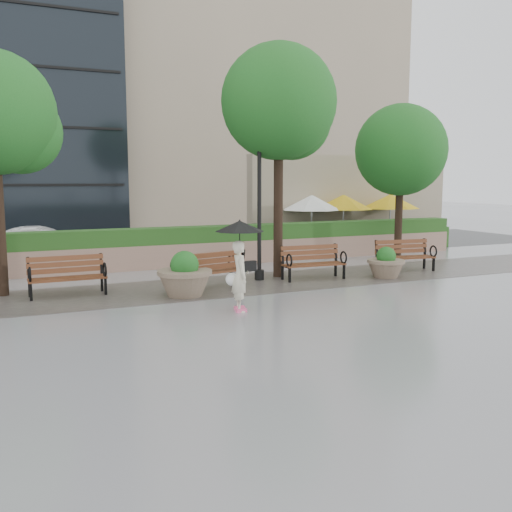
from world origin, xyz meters
name	(u,v)px	position (x,y,z in m)	size (l,w,h in m)	color
ground	(245,310)	(0.00, 0.00, 0.00)	(100.00, 100.00, 0.00)	gray
cobble_strip	(202,287)	(0.00, 3.00, 0.01)	(28.00, 3.20, 0.01)	#383330
hedge_wall	(163,248)	(0.00, 7.00, 0.66)	(24.00, 0.80, 1.35)	#997263
cafe_wall	(351,201)	(9.50, 10.00, 2.00)	(10.00, 0.60, 4.00)	tan
cafe_hedge	(370,240)	(9.00, 7.80, 0.45)	(8.00, 0.50, 0.90)	#254C19
asphalt_street	(137,253)	(0.00, 11.00, 0.00)	(40.00, 7.00, 0.00)	black
bldg_stone	(246,69)	(10.00, 23.00, 10.00)	(18.00, 10.00, 20.00)	tan
bench_1	(68,285)	(-3.50, 3.31, 0.30)	(1.91, 0.78, 1.01)	brown
bench_2	(209,278)	(0.08, 2.67, 0.31)	(2.06, 1.18, 1.04)	brown
bench_3	(313,270)	(3.44, 2.86, 0.30)	(1.92, 0.86, 1.00)	brown
bench_4	(405,262)	(6.90, 2.96, 0.30)	(1.96, 0.98, 1.01)	brown
planter_left	(185,279)	(-0.78, 2.07, 0.46)	(1.39, 1.39, 1.17)	#7F6B56
planter_right	(386,266)	(5.60, 2.24, 0.37)	(1.13, 1.13, 0.95)	#7F6B56
lamppost	(259,217)	(1.94, 3.45, 1.86)	(0.28, 0.28, 4.22)	black
tree_0	(0,118)	(-4.85, 4.12, 4.46)	(3.20, 3.06, 6.12)	black
tree_1	(282,107)	(2.84, 3.79, 5.08)	(3.50, 3.41, 6.93)	black
tree_2	(403,153)	(8.83, 5.67, 3.93)	(3.46, 3.37, 5.72)	black
patio_umb_white	(312,203)	(6.87, 8.98, 1.99)	(2.50, 2.50, 2.30)	black
patio_umb_yellow_a	(344,202)	(8.40, 8.94, 1.99)	(2.50, 2.50, 2.30)	black
patio_umb_yellow_b	(390,202)	(10.66, 8.69, 1.99)	(2.50, 2.50, 2.30)	black
car_right	(42,245)	(-3.66, 9.88, 0.64)	(1.36, 3.90, 1.28)	silver
pedestrian	(240,256)	(-0.13, 0.01, 1.24)	(1.11, 1.11, 2.04)	beige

